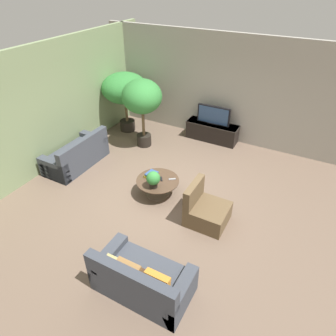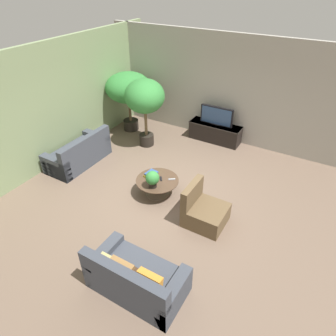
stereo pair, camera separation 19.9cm
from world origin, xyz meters
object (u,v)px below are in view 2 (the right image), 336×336
object	(u,v)px
television	(217,116)
potted_palm_corner	(145,98)
media_console	(215,132)
couch_near_entry	(136,279)
coffee_table	(157,184)
potted_plant_tabletop	(152,179)
potted_palm_tall	(128,89)
armchair_wicker	(203,211)
couch_by_wall	(79,154)

from	to	relation	value
television	potted_palm_corner	world-z (taller)	potted_palm_corner
media_console	couch_near_entry	bearing A→B (deg)	-80.55
couch_near_entry	television	bearing A→B (deg)	-80.55
coffee_table	television	bearing A→B (deg)	87.41
media_console	potted_plant_tabletop	world-z (taller)	potted_plant_tabletop
media_console	potted_palm_corner	distance (m)	2.34
couch_near_entry	potted_plant_tabletop	distance (m)	2.27
media_console	potted_palm_corner	xyz separation A→B (m)	(-1.63, -1.23, 1.14)
coffee_table	couch_near_entry	size ratio (longest dim) A/B	0.63
television	coffee_table	size ratio (longest dim) A/B	1.00
potted_palm_corner	potted_plant_tabletop	world-z (taller)	potted_palm_corner
coffee_table	potted_palm_tall	size ratio (longest dim) A/B	0.53
potted_plant_tabletop	television	bearing A→B (deg)	88.42
coffee_table	potted_palm_corner	distance (m)	2.60
media_console	television	bearing A→B (deg)	-90.00
potted_palm_tall	potted_palm_corner	xyz separation A→B (m)	(0.98, -0.57, 0.09)
television	coffee_table	bearing A→B (deg)	-92.59
armchair_wicker	potted_palm_tall	size ratio (longest dim) A/B	0.47
television	coffee_table	world-z (taller)	television
coffee_table	armchair_wicker	distance (m)	1.32
potted_palm_tall	potted_palm_corner	size ratio (longest dim) A/B	0.94
couch_near_entry	potted_palm_tall	world-z (taller)	potted_palm_tall
armchair_wicker	potted_palm_tall	distance (m)	4.72
couch_near_entry	potted_plant_tabletop	xyz separation A→B (m)	(-0.97, 2.02, 0.32)
coffee_table	couch_by_wall	xyz separation A→B (m)	(-2.47, 0.06, 0.01)
media_console	armchair_wicker	size ratio (longest dim) A/B	1.80
couch_near_entry	potted_plant_tabletop	world-z (taller)	couch_near_entry
television	couch_near_entry	distance (m)	5.40
potted_palm_tall	coffee_table	bearing A→B (deg)	-43.74
television	potted_plant_tabletop	size ratio (longest dim) A/B	2.50
coffee_table	potted_palm_tall	xyz separation A→B (m)	(-2.47, 2.37, 1.05)
television	couch_by_wall	xyz separation A→B (m)	(-2.60, -2.96, -0.51)
media_console	potted_palm_tall	world-z (taller)	potted_palm_tall
couch_by_wall	potted_plant_tabletop	distance (m)	2.55
armchair_wicker	potted_palm_corner	bearing A→B (deg)	53.11
coffee_table	couch_by_wall	bearing A→B (deg)	178.50
television	potted_palm_tall	world-z (taller)	potted_palm_tall
potted_palm_tall	armchair_wicker	bearing A→B (deg)	-35.27
couch_by_wall	potted_palm_tall	size ratio (longest dim) A/B	0.94
television	armchair_wicker	xyz separation A→B (m)	(1.15, -3.31, -0.53)
television	couch_by_wall	world-z (taller)	television
coffee_table	potted_palm_corner	size ratio (longest dim) A/B	0.50
coffee_table	potted_plant_tabletop	size ratio (longest dim) A/B	2.49
couch_near_entry	coffee_table	bearing A→B (deg)	-65.92
coffee_table	couch_by_wall	world-z (taller)	couch_by_wall
couch_near_entry	armchair_wicker	distance (m)	2.01
media_console	couch_by_wall	bearing A→B (deg)	-131.36
couch_near_entry	armchair_wicker	world-z (taller)	armchair_wicker
couch_by_wall	armchair_wicker	bearing A→B (deg)	84.60
television	couch_by_wall	size ratio (longest dim) A/B	0.57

